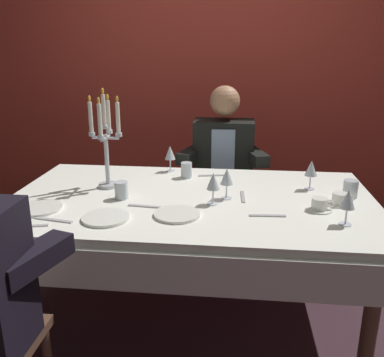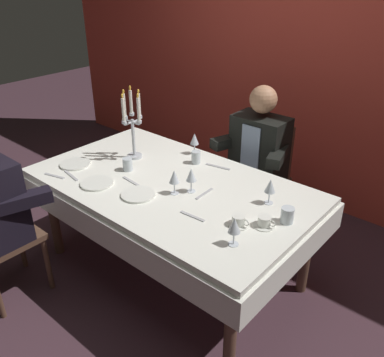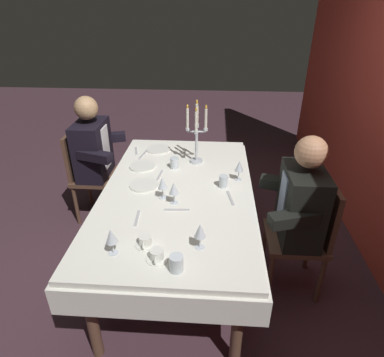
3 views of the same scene
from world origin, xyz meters
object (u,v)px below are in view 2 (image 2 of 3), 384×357
object	(u,v)px
candelabra	(133,125)
water_tumbler_1	(196,157)
coffee_cup_0	(239,221)
wine_glass_0	(234,226)
wine_glass_4	(174,177)
water_tumbler_0	(128,164)
dinner_plate_0	(97,183)
wine_glass_2	(194,140)
dinner_plate_1	(75,164)
wine_glass_1	(191,175)
dining_table	(171,198)
dinner_plate_2	(138,194)
wine_glass_3	(270,187)
seated_diner_1	(260,148)
water_tumbler_2	(287,215)
coffee_cup_1	(265,222)

from	to	relation	value
candelabra	water_tumbler_1	xyz separation A→B (m)	(0.41, 0.23, -0.21)
coffee_cup_0	wine_glass_0	bearing A→B (deg)	-63.49
candelabra	coffee_cup_0	size ratio (longest dim) A/B	4.15
wine_glass_4	water_tumbler_0	world-z (taller)	wine_glass_4
candelabra	dinner_plate_0	world-z (taller)	candelabra
water_tumbler_0	water_tumbler_1	distance (m)	0.50
wine_glass_0	wine_glass_2	distance (m)	1.17
dinner_plate_1	wine_glass_0	size ratio (longest dim) A/B	1.34
wine_glass_2	wine_glass_1	bearing A→B (deg)	-51.42
coffee_cup_0	dining_table	bearing A→B (deg)	169.69
dining_table	wine_glass_0	xyz separation A→B (m)	(0.72, -0.28, 0.23)
dining_table	dinner_plate_2	size ratio (longest dim) A/B	8.91
dining_table	coffee_cup_0	size ratio (longest dim) A/B	14.70
wine_glass_0	water_tumbler_1	distance (m)	1.00
candelabra	wine_glass_3	xyz separation A→B (m)	(1.12, 0.08, -0.14)
dinner_plate_0	water_tumbler_1	xyz separation A→B (m)	(0.29, 0.68, 0.04)
dinner_plate_2	wine_glass_3	size ratio (longest dim) A/B	1.33
seated_diner_1	water_tumbler_1	bearing A→B (deg)	-110.55
water_tumbler_2	seated_diner_1	xyz separation A→B (m)	(-0.69, 0.80, -0.05)
water_tumbler_2	dinner_plate_2	bearing A→B (deg)	-158.34
water_tumbler_0	seated_diner_1	world-z (taller)	seated_diner_1
dining_table	seated_diner_1	xyz separation A→B (m)	(0.14, 0.89, 0.11)
wine_glass_4	coffee_cup_0	distance (m)	0.52
dinner_plate_0	seated_diner_1	bearing A→B (deg)	67.99
wine_glass_4	wine_glass_2	bearing A→B (deg)	118.81
water_tumbler_0	water_tumbler_2	xyz separation A→B (m)	(1.18, 0.15, 0.00)
water_tumbler_0	water_tumbler_2	size ratio (longest dim) A/B	0.98
coffee_cup_0	water_tumbler_2	bearing A→B (deg)	46.71
dining_table	dinner_plate_1	distance (m)	0.77
dinner_plate_0	water_tumbler_0	world-z (taller)	water_tumbler_0
dinner_plate_1	wine_glass_0	distance (m)	1.43
dining_table	water_tumbler_2	bearing A→B (deg)	5.94
dinner_plate_0	seated_diner_1	distance (m)	1.32
wine_glass_3	dining_table	bearing A→B (deg)	-162.60
dining_table	water_tumbler_0	size ratio (longest dim) A/B	21.29
wine_glass_1	seated_diner_1	bearing A→B (deg)	93.01
water_tumbler_2	seated_diner_1	world-z (taller)	seated_diner_1
wine_glass_2	seated_diner_1	xyz separation A→B (m)	(0.32, 0.42, -0.12)
water_tumbler_1	candelabra	bearing A→B (deg)	-151.36
candelabra	wine_glass_3	world-z (taller)	candelabra
wine_glass_1	coffee_cup_1	bearing A→B (deg)	-3.20
wine_glass_0	wine_glass_4	bearing A→B (deg)	162.16
seated_diner_1	wine_glass_4	bearing A→B (deg)	-91.04
dinner_plate_2	seated_diner_1	world-z (taller)	seated_diner_1
dinner_plate_0	seated_diner_1	xyz separation A→B (m)	(0.49, 1.22, -0.01)
wine_glass_4	water_tumbler_1	size ratio (longest dim) A/B	1.77
wine_glass_4	wine_glass_0	bearing A→B (deg)	-17.84
candelabra	wine_glass_4	distance (m)	0.65
dinner_plate_1	dinner_plate_2	bearing A→B (deg)	-0.33
wine_glass_0	wine_glass_3	world-z (taller)	same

